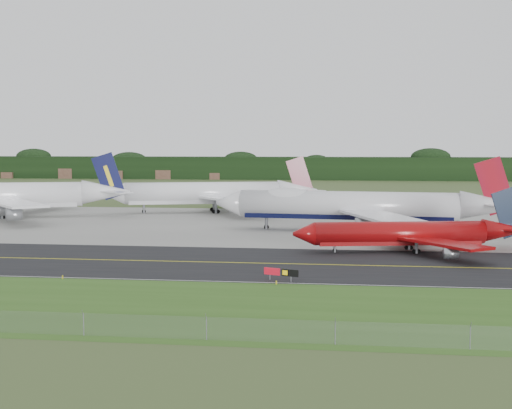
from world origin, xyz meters
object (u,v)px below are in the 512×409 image
Objects in this scene: jet_ba_747 at (358,206)px; jet_navy_gold at (3,196)px; jet_red_737 at (412,234)px; taxiway_sign at (281,272)px; jet_star_tail at (214,194)px.

jet_navy_gold is at bearing 167.93° from jet_ba_747.
jet_red_737 is 8.50× the size of taxiway_sign.
taxiway_sign is at bearing -123.90° from jet_red_737.
jet_red_737 is at bearing -71.74° from jet_ba_747.
jet_ba_747 is 57.85m from taxiway_sign.
taxiway_sign is at bearing -74.03° from jet_star_tail.
jet_star_tail reaches higher than taxiway_sign.
jet_red_737 is at bearing -25.25° from jet_navy_gold.
jet_navy_gold is (-97.71, 46.09, 2.37)m from jet_red_737.
taxiway_sign is (77.85, -75.63, -4.26)m from jet_navy_gold.
jet_star_tail is at bearing 105.97° from taxiway_sign.
jet_navy_gold reaches higher than jet_ba_747.
jet_ba_747 is 1.02× the size of jet_navy_gold.
taxiway_sign is (27.54, -96.22, -3.93)m from jet_star_tail.
jet_ba_747 is 1.12× the size of jet_star_tail.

